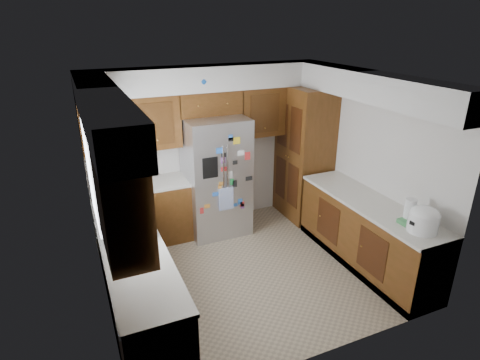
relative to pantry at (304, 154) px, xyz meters
name	(u,v)px	position (x,y,z in m)	size (l,w,h in m)	color
floor	(249,269)	(-1.50, -1.15, -1.07)	(3.60, 3.60, 0.00)	tan
room_shell	(230,131)	(-1.61, -0.79, 0.75)	(3.64, 3.24, 2.52)	beige
left_counter_run	(143,265)	(-2.86, -1.12, -0.65)	(1.36, 3.20, 0.92)	#4A2C0E
right_counter_run	(366,236)	(0.00, -1.62, -0.65)	(0.63, 2.25, 0.92)	#4A2C0E
pantry	(304,154)	(0.00, 0.00, 0.00)	(0.60, 0.90, 2.15)	#4A2C0E
fridge	(216,176)	(-1.50, 0.05, -0.17)	(0.90, 0.79, 1.80)	#B0B0B5
bridge_cabinet	(209,103)	(-1.50, 0.28, 0.90)	(0.96, 0.34, 0.35)	#4A2C0E
fridge_top_items	(211,81)	(-1.47, 0.25, 1.21)	(0.72, 0.36, 0.31)	#1551A9
sink_assembly	(125,222)	(-3.00, -1.05, -0.09)	(0.52, 0.72, 0.37)	white
left_counter_clutter	(118,192)	(-2.97, -0.31, -0.02)	(0.34, 0.86, 0.38)	black
rice_cooker	(424,219)	(0.00, -2.45, 0.00)	(0.34, 0.33, 0.29)	white
paper_towel	(410,210)	(0.03, -2.22, -0.01)	(0.13, 0.13, 0.28)	white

